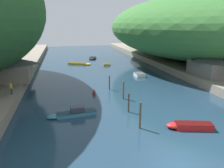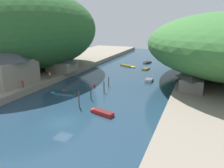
# 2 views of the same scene
# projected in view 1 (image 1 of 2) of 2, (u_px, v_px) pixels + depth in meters

# --- Properties ---
(water_surface) EXTENTS (130.00, 130.00, 0.00)m
(water_surface) POSITION_uv_depth(u_px,v_px,m) (104.00, 77.00, 45.18)
(water_surface) COLOR #1E384C
(water_surface) RESTS_ON ground
(right_bank) EXTENTS (22.00, 120.00, 1.42)m
(right_bank) POSITION_uv_depth(u_px,v_px,m) (212.00, 68.00, 50.48)
(right_bank) COLOR gray
(right_bank) RESTS_ON ground
(hillside_right) EXTENTS (43.15, 60.41, 16.28)m
(hillside_right) POSITION_uv_depth(u_px,v_px,m) (195.00, 28.00, 57.65)
(hillside_right) COLOR #387033
(hillside_right) RESTS_ON right_bank
(boathouse_shed) EXTENTS (7.58, 6.62, 4.09)m
(boathouse_shed) POSITION_uv_depth(u_px,v_px,m) (8.00, 68.00, 36.14)
(boathouse_shed) COLOR gray
(boathouse_shed) RESTS_ON left_bank
(right_bank_cottage) EXTENTS (4.91, 8.09, 4.15)m
(right_bank_cottage) POSITION_uv_depth(u_px,v_px,m) (209.00, 64.00, 39.72)
(right_bank_cottage) COLOR slate
(right_bank_cottage) RESTS_ON right_bank
(boat_navy_launch) EXTENTS (5.87, 1.73, 1.06)m
(boat_navy_launch) POSITION_uv_depth(u_px,v_px,m) (72.00, 113.00, 25.94)
(boat_navy_launch) COLOR teal
(boat_navy_launch) RESTS_ON water_surface
(boat_far_right_bank) EXTENTS (1.89, 3.33, 0.70)m
(boat_far_right_bank) POSITION_uv_depth(u_px,v_px,m) (139.00, 74.00, 45.75)
(boat_far_right_bank) COLOR white
(boat_far_right_bank) RESTS_ON water_surface
(boat_small_dinghy) EXTENTS (2.16, 3.77, 0.45)m
(boat_small_dinghy) POSITION_uv_depth(u_px,v_px,m) (107.00, 64.00, 57.91)
(boat_small_dinghy) COLOR gold
(boat_small_dinghy) RESTS_ON water_surface
(boat_mid_channel) EXTENTS (2.74, 4.44, 0.51)m
(boat_mid_channel) POSITION_uv_depth(u_px,v_px,m) (93.00, 58.00, 67.01)
(boat_mid_channel) COLOR black
(boat_mid_channel) RESTS_ON water_surface
(boat_yellow_tender) EXTENTS (4.92, 2.47, 0.64)m
(boat_yellow_tender) POSITION_uv_depth(u_px,v_px,m) (188.00, 126.00, 22.83)
(boat_yellow_tender) COLOR red
(boat_yellow_tender) RESTS_ON water_surface
(boat_open_rowboat) EXTENTS (6.39, 4.42, 0.43)m
(boat_open_rowboat) POSITION_uv_depth(u_px,v_px,m) (80.00, 64.00, 58.44)
(boat_open_rowboat) COLOR gold
(boat_open_rowboat) RESTS_ON water_surface
(mooring_post_nearest) EXTENTS (0.23, 0.23, 2.95)m
(mooring_post_nearest) POSITION_uv_depth(u_px,v_px,m) (140.00, 115.00, 22.62)
(mooring_post_nearest) COLOR brown
(mooring_post_nearest) RESTS_ON water_surface
(mooring_post_second) EXTENTS (0.20, 0.20, 2.47)m
(mooring_post_second) POSITION_uv_depth(u_px,v_px,m) (129.00, 103.00, 26.88)
(mooring_post_second) COLOR #4C3D2D
(mooring_post_second) RESTS_ON water_surface
(mooring_post_middle) EXTENTS (0.26, 0.26, 2.71)m
(mooring_post_middle) POSITION_uv_depth(u_px,v_px,m) (123.00, 90.00, 31.58)
(mooring_post_middle) COLOR brown
(mooring_post_middle) RESTS_ON water_surface
(mooring_post_fourth) EXTENTS (0.21, 0.21, 2.41)m
(mooring_post_fourth) POSITION_uv_depth(u_px,v_px,m) (109.00, 83.00, 36.05)
(mooring_post_fourth) COLOR brown
(mooring_post_fourth) RESTS_ON water_surface
(channel_buoy_near) EXTENTS (0.57, 0.57, 0.85)m
(channel_buoy_near) POSITION_uv_depth(u_px,v_px,m) (94.00, 92.00, 33.92)
(channel_buoy_near) COLOR red
(channel_buoy_near) RESTS_ON water_surface
(person_on_quay) EXTENTS (0.27, 0.41, 1.69)m
(person_on_quay) POSITION_uv_depth(u_px,v_px,m) (11.00, 87.00, 29.22)
(person_on_quay) COLOR #282D3D
(person_on_quay) RESTS_ON left_bank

